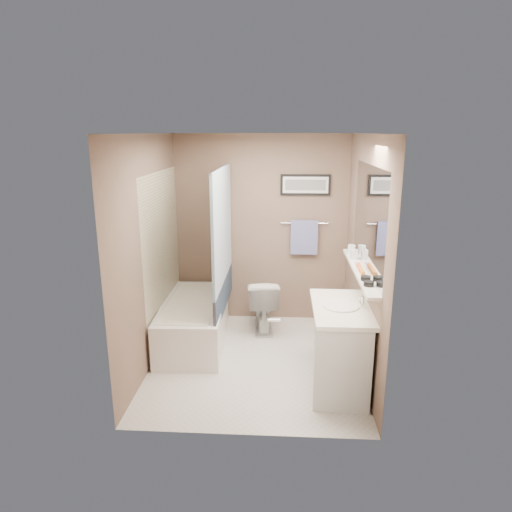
# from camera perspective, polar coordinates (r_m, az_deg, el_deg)

# --- Properties ---
(ground) EXTENTS (2.50, 2.50, 0.00)m
(ground) POSITION_cam_1_polar(r_m,az_deg,el_deg) (5.10, -0.10, -13.03)
(ground) COLOR silver
(ground) RESTS_ON ground
(ceiling) EXTENTS (2.20, 2.50, 0.04)m
(ceiling) POSITION_cam_1_polar(r_m,az_deg,el_deg) (4.49, -0.12, 14.81)
(ceiling) COLOR white
(ceiling) RESTS_ON wall_back
(wall_back) EXTENTS (2.20, 0.04, 2.40)m
(wall_back) POSITION_cam_1_polar(r_m,az_deg,el_deg) (5.84, 0.64, 3.26)
(wall_back) COLOR brown
(wall_back) RESTS_ON ground
(wall_front) EXTENTS (2.20, 0.04, 2.40)m
(wall_front) POSITION_cam_1_polar(r_m,az_deg,el_deg) (3.48, -1.37, -5.19)
(wall_front) COLOR brown
(wall_front) RESTS_ON ground
(wall_left) EXTENTS (0.04, 2.50, 2.40)m
(wall_left) POSITION_cam_1_polar(r_m,az_deg,el_deg) (4.84, -12.99, 0.31)
(wall_left) COLOR brown
(wall_left) RESTS_ON ground
(wall_right) EXTENTS (0.04, 2.50, 2.40)m
(wall_right) POSITION_cam_1_polar(r_m,az_deg,el_deg) (4.71, 13.12, -0.10)
(wall_right) COLOR brown
(wall_right) RESTS_ON ground
(tile_surround) EXTENTS (0.02, 1.55, 2.00)m
(tile_surround) POSITION_cam_1_polar(r_m,az_deg,el_deg) (5.35, -11.52, -0.38)
(tile_surround) COLOR beige
(tile_surround) RESTS_ON wall_left
(curtain_rod) EXTENTS (0.02, 1.55, 0.02)m
(curtain_rod) POSITION_cam_1_polar(r_m,az_deg,el_deg) (5.04, -4.39, 11.06)
(curtain_rod) COLOR silver
(curtain_rod) RESTS_ON wall_left
(curtain_upper) EXTENTS (0.03, 1.45, 1.28)m
(curtain_upper) POSITION_cam_1_polar(r_m,az_deg,el_deg) (5.13, -4.24, 3.80)
(curtain_upper) COLOR silver
(curtain_upper) RESTS_ON curtain_rod
(curtain_lower) EXTENTS (0.03, 1.45, 0.36)m
(curtain_lower) POSITION_cam_1_polar(r_m,az_deg,el_deg) (5.35, -4.07, -4.84)
(curtain_lower) COLOR #29394D
(curtain_lower) RESTS_ON curtain_rod
(mirror) EXTENTS (0.02, 1.60, 1.00)m
(mirror) POSITION_cam_1_polar(r_m,az_deg,el_deg) (4.48, 13.88, 4.58)
(mirror) COLOR silver
(mirror) RESTS_ON wall_right
(shelf) EXTENTS (0.12, 1.60, 0.03)m
(shelf) POSITION_cam_1_polar(r_m,az_deg,el_deg) (4.59, 12.79, -1.79)
(shelf) COLOR silver
(shelf) RESTS_ON wall_right
(towel_bar) EXTENTS (0.60, 0.02, 0.02)m
(towel_bar) POSITION_cam_1_polar(r_m,az_deg,el_deg) (5.81, 6.07, 4.11)
(towel_bar) COLOR silver
(towel_bar) RESTS_ON wall_back
(towel) EXTENTS (0.34, 0.05, 0.44)m
(towel) POSITION_cam_1_polar(r_m,az_deg,el_deg) (5.83, 6.03, 2.33)
(towel) COLOR #989DDE
(towel) RESTS_ON towel_bar
(art_frame) EXTENTS (0.62, 0.02, 0.26)m
(art_frame) POSITION_cam_1_polar(r_m,az_deg,el_deg) (5.75, 6.20, 8.83)
(art_frame) COLOR black
(art_frame) RESTS_ON wall_back
(art_mat) EXTENTS (0.56, 0.00, 0.20)m
(art_mat) POSITION_cam_1_polar(r_m,az_deg,el_deg) (5.74, 6.21, 8.82)
(art_mat) COLOR white
(art_mat) RESTS_ON art_frame
(art_image) EXTENTS (0.50, 0.00, 0.13)m
(art_image) POSITION_cam_1_polar(r_m,az_deg,el_deg) (5.74, 6.21, 8.82)
(art_image) COLOR #595959
(art_image) RESTS_ON art_mat
(door) EXTENTS (0.80, 0.02, 2.00)m
(door) POSITION_cam_1_polar(r_m,az_deg,el_deg) (3.54, 7.63, -8.43)
(door) COLOR silver
(door) RESTS_ON wall_front
(door_handle) EXTENTS (0.10, 0.02, 0.02)m
(door_handle) POSITION_cam_1_polar(r_m,az_deg,el_deg) (3.58, 2.25, -8.03)
(door_handle) COLOR silver
(door_handle) RESTS_ON door
(bathtub) EXTENTS (0.77, 1.53, 0.50)m
(bathtub) POSITION_cam_1_polar(r_m,az_deg,el_deg) (5.48, -7.75, -8.17)
(bathtub) COLOR white
(bathtub) RESTS_ON ground
(tub_rim) EXTENTS (0.56, 1.36, 0.02)m
(tub_rim) POSITION_cam_1_polar(r_m,az_deg,el_deg) (5.38, -7.84, -5.73)
(tub_rim) COLOR white
(tub_rim) RESTS_ON bathtub
(toilet) EXTENTS (0.44, 0.69, 0.68)m
(toilet) POSITION_cam_1_polar(r_m,az_deg,el_deg) (5.73, 0.84, -6.01)
(toilet) COLOR silver
(toilet) RESTS_ON ground
(vanity) EXTENTS (0.56, 0.93, 0.80)m
(vanity) POSITION_cam_1_polar(r_m,az_deg,el_deg) (4.54, 10.52, -11.37)
(vanity) COLOR silver
(vanity) RESTS_ON ground
(countertop) EXTENTS (0.54, 0.96, 0.04)m
(countertop) POSITION_cam_1_polar(r_m,az_deg,el_deg) (4.37, 10.65, -6.44)
(countertop) COLOR white
(countertop) RESTS_ON vanity
(sink_basin) EXTENTS (0.34, 0.34, 0.01)m
(sink_basin) POSITION_cam_1_polar(r_m,az_deg,el_deg) (4.36, 10.54, -6.10)
(sink_basin) COLOR white
(sink_basin) RESTS_ON countertop
(faucet_spout) EXTENTS (0.02, 0.02, 0.10)m
(faucet_spout) POSITION_cam_1_polar(r_m,az_deg,el_deg) (4.37, 13.18, -5.58)
(faucet_spout) COLOR silver
(faucet_spout) RESTS_ON countertop
(faucet_knob) EXTENTS (0.05, 0.05, 0.05)m
(faucet_knob) POSITION_cam_1_polar(r_m,az_deg,el_deg) (4.47, 12.96, -5.37)
(faucet_knob) COLOR white
(faucet_knob) RESTS_ON countertop
(candle_bowl_near) EXTENTS (0.09, 0.09, 0.04)m
(candle_bowl_near) POSITION_cam_1_polar(r_m,az_deg,el_deg) (4.11, 13.91, -3.38)
(candle_bowl_near) COLOR black
(candle_bowl_near) RESTS_ON shelf
(candle_bowl_far) EXTENTS (0.09, 0.09, 0.04)m
(candle_bowl_far) POSITION_cam_1_polar(r_m,az_deg,el_deg) (4.25, 13.55, -2.72)
(candle_bowl_far) COLOR black
(candle_bowl_far) RESTS_ON shelf
(hair_brush_front) EXTENTS (0.04, 0.22, 0.04)m
(hair_brush_front) POSITION_cam_1_polar(r_m,az_deg,el_deg) (4.46, 13.07, -1.81)
(hair_brush_front) COLOR orange
(hair_brush_front) RESTS_ON shelf
(hair_brush_back) EXTENTS (0.04, 0.22, 0.04)m
(hair_brush_back) POSITION_cam_1_polar(r_m,az_deg,el_deg) (4.56, 12.85, -1.41)
(hair_brush_back) COLOR #D15E1D
(hair_brush_back) RESTS_ON shelf
(pink_comb) EXTENTS (0.04, 0.16, 0.01)m
(pink_comb) POSITION_cam_1_polar(r_m,az_deg,el_deg) (4.74, 12.49, -0.98)
(pink_comb) COLOR #CB7CA6
(pink_comb) RESTS_ON shelf
(glass_jar) EXTENTS (0.08, 0.08, 0.10)m
(glass_jar) POSITION_cam_1_polar(r_m,az_deg,el_deg) (5.12, 11.83, 0.81)
(glass_jar) COLOR white
(glass_jar) RESTS_ON shelf
(soap_bottle) EXTENTS (0.07, 0.07, 0.14)m
(soap_bottle) POSITION_cam_1_polar(r_m,az_deg,el_deg) (4.92, 12.17, 0.46)
(soap_bottle) COLOR #999999
(soap_bottle) RESTS_ON shelf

